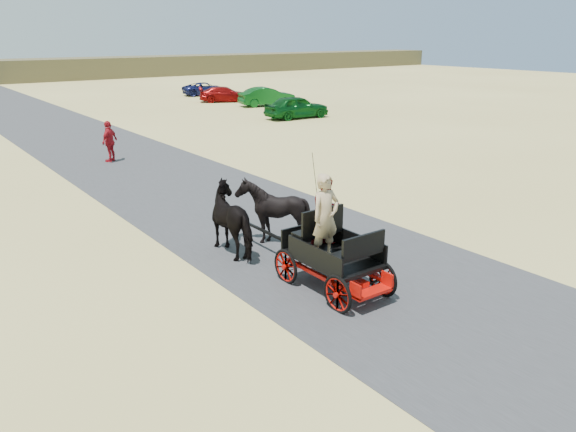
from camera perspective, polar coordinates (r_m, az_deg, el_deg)
ground at (r=12.73m, az=8.91°, el=-6.16°), size 140.00×140.00×0.00m
road at (r=12.73m, az=8.91°, el=-6.14°), size 6.00×140.00×0.01m
carriage at (r=11.96m, az=4.59°, el=-5.75°), size 1.30×2.40×0.72m
horse_left at (r=13.75m, az=-5.32°, el=-0.36°), size 0.91×2.01×1.70m
horse_right at (r=14.32m, az=-1.56°, el=0.47°), size 1.37×1.54×1.70m
driver_man at (r=11.42m, az=3.82°, el=-0.12°), size 0.66×0.43×1.80m
passenger_woman at (r=12.16m, az=3.94°, el=0.47°), size 0.77×0.60×1.58m
pedestrian at (r=24.88m, az=-17.67°, el=7.24°), size 1.05×0.96×1.73m
car_a at (r=36.37m, az=0.89°, el=11.02°), size 4.32×1.98×1.43m
car_b at (r=42.75m, az=-2.15°, el=12.03°), size 4.40×2.36×1.38m
car_c at (r=45.65m, az=-6.42°, el=12.19°), size 4.36×3.29×1.18m
car_d at (r=50.73m, az=-8.36°, el=12.66°), size 4.29×2.63×1.11m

